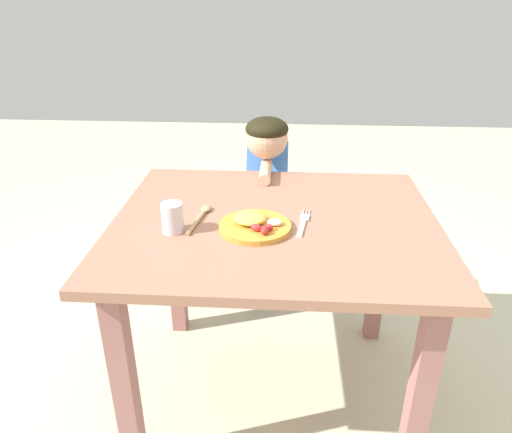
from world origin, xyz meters
name	(u,v)px	position (x,y,z in m)	size (l,w,h in m)	color
ground_plane	(272,389)	(0.00, 0.00, 0.00)	(8.00, 8.00, 0.00)	beige
dining_table	(275,251)	(0.00, 0.00, 0.62)	(1.05, 0.88, 0.74)	#9D6A55
plate	(255,224)	(-0.06, -0.07, 0.76)	(0.22, 0.22, 0.05)	gold
fork	(303,223)	(0.09, -0.03, 0.74)	(0.05, 0.19, 0.01)	silver
spoon	(201,215)	(-0.24, 0.00, 0.75)	(0.05, 0.21, 0.02)	tan
drinking_cup	(172,218)	(-0.31, -0.11, 0.79)	(0.07, 0.07, 0.09)	silver
person	(267,206)	(-0.05, 0.57, 0.52)	(0.18, 0.43, 0.96)	#3D5263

